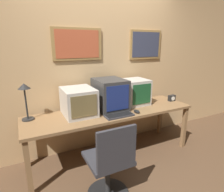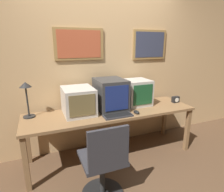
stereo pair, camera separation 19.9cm
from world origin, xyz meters
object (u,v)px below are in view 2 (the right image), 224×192
at_px(keyboard_main, 118,116).
at_px(office_chair, 104,167).
at_px(monitor_left, 78,101).
at_px(desk_lamp, 26,92).
at_px(monitor_center, 110,94).
at_px(monitor_right, 137,92).
at_px(desk_clock, 176,99).
at_px(mouse_near_keyboard, 136,112).

xyz_separation_m(keyboard_main, office_chair, (-0.37, -0.49, -0.33)).
xyz_separation_m(monitor_left, keyboard_main, (0.44, -0.31, -0.16)).
bearing_deg(desk_lamp, monitor_left, -9.53).
distance_m(monitor_left, monitor_center, 0.46).
xyz_separation_m(monitor_right, desk_clock, (0.63, -0.14, -0.14)).
height_order(monitor_left, desk_clock, monitor_left).
relative_size(desk_clock, desk_lamp, 0.25).
height_order(monitor_center, monitor_right, monitor_center).
height_order(monitor_left, monitor_right, monitor_right).
height_order(monitor_center, keyboard_main, monitor_center).
bearing_deg(monitor_left, keyboard_main, -34.75).
xyz_separation_m(monitor_left, monitor_center, (0.46, 0.00, 0.04)).
relative_size(monitor_center, desk_clock, 4.25).
bearing_deg(office_chair, monitor_left, 95.00).
distance_m(desk_lamp, office_chair, 1.30).
distance_m(keyboard_main, mouse_near_keyboard, 0.28).
relative_size(monitor_center, mouse_near_keyboard, 4.14).
xyz_separation_m(monitor_center, desk_lamp, (-1.08, 0.10, 0.11)).
relative_size(monitor_right, keyboard_main, 1.02).
xyz_separation_m(monitor_left, desk_lamp, (-0.62, 0.10, 0.15)).
bearing_deg(keyboard_main, monitor_left, 145.25).
distance_m(monitor_left, keyboard_main, 0.56).
bearing_deg(mouse_near_keyboard, desk_clock, 13.83).
bearing_deg(monitor_left, desk_lamp, 170.47).
distance_m(desk_clock, desk_lamp, 2.19).
distance_m(monitor_right, desk_lamp, 1.53).
relative_size(mouse_near_keyboard, desk_lamp, 0.25).
bearing_deg(monitor_right, monitor_left, -176.87).
relative_size(monitor_left, desk_lamp, 1.04).
xyz_separation_m(monitor_right, desk_lamp, (-1.53, 0.05, 0.14)).
xyz_separation_m(keyboard_main, desk_lamp, (-1.06, 0.41, 0.32)).
height_order(monitor_left, monitor_center, monitor_center).
relative_size(mouse_near_keyboard, office_chair, 0.13).
bearing_deg(monitor_right, monitor_center, -174.01).
bearing_deg(desk_clock, desk_lamp, 174.76).
distance_m(keyboard_main, desk_lamp, 1.18).
bearing_deg(desk_lamp, keyboard_main, -21.15).
bearing_deg(office_chair, monitor_right, 45.20).
relative_size(monitor_right, office_chair, 0.44).
bearing_deg(monitor_right, desk_clock, -12.78).
xyz_separation_m(desk_lamp, office_chair, (0.69, -0.90, -0.65)).
xyz_separation_m(mouse_near_keyboard, desk_clock, (0.82, 0.20, 0.03)).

